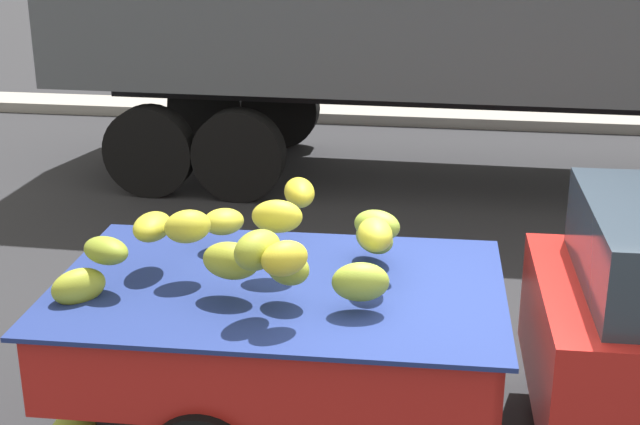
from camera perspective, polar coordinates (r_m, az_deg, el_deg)
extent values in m
cube|color=gray|center=(14.42, 9.41, 5.91)|extent=(80.00, 0.80, 0.16)
cube|color=#B21E19|center=(6.00, -2.54, -8.91)|extent=(2.78, 1.79, 0.08)
cube|color=#B21E19|center=(6.63, -1.40, -3.50)|extent=(2.74, 0.12, 0.44)
cube|color=#B21E19|center=(5.16, -4.12, -10.76)|extent=(2.74, 0.12, 0.44)
cube|color=#B21E19|center=(5.83, 10.67, -7.29)|extent=(0.09, 1.72, 0.44)
cube|color=#B21E19|center=(6.23, -14.92, -5.80)|extent=(0.09, 1.72, 0.44)
cube|color=#B21914|center=(6.67, -1.36, -3.72)|extent=(2.63, 0.08, 0.07)
cube|color=navy|center=(5.78, -2.61, -4.64)|extent=(2.90, 1.91, 0.03)
ellipsoid|color=gold|center=(5.77, -2.72, -0.25)|extent=(0.34, 0.23, 0.21)
ellipsoid|color=gold|center=(5.96, -10.53, -0.88)|extent=(0.24, 0.37, 0.17)
ellipsoid|color=gold|center=(5.76, -8.34, -0.88)|extent=(0.37, 0.34, 0.21)
ellipsoid|color=#98A12A|center=(5.42, -2.04, -3.51)|extent=(0.34, 0.31, 0.21)
ellipsoid|color=#93A530|center=(5.33, 2.57, -4.39)|extent=(0.37, 0.26, 0.24)
ellipsoid|color=gold|center=(6.29, -6.11, -0.58)|extent=(0.38, 0.37, 0.18)
ellipsoid|color=gold|center=(5.60, 3.48, -1.41)|extent=(0.28, 0.36, 0.20)
ellipsoid|color=#A1A62B|center=(5.51, -5.64, -3.05)|extent=(0.40, 0.29, 0.23)
ellipsoid|color=olive|center=(5.73, -13.35, -2.35)|extent=(0.39, 0.34, 0.17)
ellipsoid|color=#97A32C|center=(5.21, -3.95, -2.38)|extent=(0.35, 0.39, 0.23)
ellipsoid|color=gold|center=(6.26, -1.31, 1.28)|extent=(0.30, 0.40, 0.19)
ellipsoid|color=#8BA332|center=(5.79, 3.61, -0.81)|extent=(0.37, 0.31, 0.20)
ellipsoid|color=#91A32E|center=(6.06, 3.44, -1.63)|extent=(0.37, 0.39, 0.19)
ellipsoid|color=#9CA42B|center=(5.73, -14.97, -4.53)|extent=(0.38, 0.39, 0.22)
ellipsoid|color=gold|center=(5.11, -2.25, -2.91)|extent=(0.34, 0.33, 0.20)
cylinder|color=black|center=(6.90, -4.05, -7.36)|extent=(0.64, 0.22, 0.64)
cube|color=black|center=(11.32, 14.44, 7.09)|extent=(11.04, 0.57, 0.30)
cylinder|color=black|center=(12.83, -2.50, 6.56)|extent=(1.08, 0.32, 1.08)
cylinder|color=black|center=(10.57, -5.14, 3.62)|extent=(1.08, 0.32, 1.08)
cylinder|color=black|center=(13.09, -7.16, 6.69)|extent=(1.08, 0.32, 1.08)
cylinder|color=black|center=(10.88, -10.67, 3.83)|extent=(1.08, 0.32, 1.08)
ellipsoid|color=#92A530|center=(6.42, -15.21, -12.77)|extent=(0.36, 0.42, 0.16)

